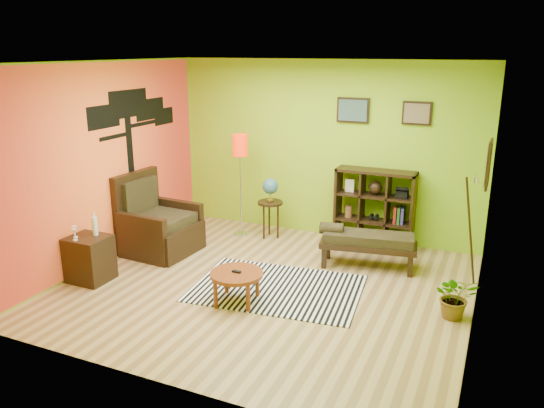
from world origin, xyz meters
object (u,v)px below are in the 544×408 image
at_px(armchair, 157,228).
at_px(bench, 366,241).
at_px(potted_plant, 455,301).
at_px(cube_shelf, 375,209).
at_px(coffee_table, 237,277).
at_px(side_cabinet, 90,258).
at_px(floor_lamp, 240,154).
at_px(globe_table, 270,193).

distance_m(armchair, bench, 3.09).
xyz_separation_m(armchair, potted_plant, (4.32, -0.36, -0.16)).
bearing_deg(bench, cube_shelf, 95.53).
relative_size(armchair, cube_shelf, 0.99).
bearing_deg(coffee_table, bench, 56.08).
xyz_separation_m(coffee_table, side_cabinet, (-2.06, -0.21, -0.03)).
bearing_deg(bench, potted_plant, -38.09).
bearing_deg(potted_plant, cube_shelf, 126.16).
distance_m(floor_lamp, potted_plant, 3.96).
distance_m(side_cabinet, floor_lamp, 2.79).
bearing_deg(globe_table, side_cabinet, -121.12).
bearing_deg(potted_plant, floor_lamp, 156.68).
xyz_separation_m(floor_lamp, bench, (2.18, -0.48, -0.96)).
xyz_separation_m(coffee_table, bench, (1.14, 1.69, 0.05)).
bearing_deg(cube_shelf, armchair, -152.39).
relative_size(side_cabinet, cube_shelf, 0.77).
bearing_deg(potted_plant, bench, 141.91).
relative_size(floor_lamp, cube_shelf, 1.39).
bearing_deg(potted_plant, side_cabinet, -168.91).
distance_m(coffee_table, floor_lamp, 2.61).
height_order(cube_shelf, potted_plant, cube_shelf).
relative_size(bench, potted_plant, 2.65).
height_order(coffee_table, floor_lamp, floor_lamp).
bearing_deg(cube_shelf, globe_table, -169.35).
bearing_deg(armchair, globe_table, 43.08).
xyz_separation_m(globe_table, cube_shelf, (1.62, 0.30, -0.14)).
xyz_separation_m(armchair, side_cabinet, (-0.18, -1.24, -0.05)).
height_order(coffee_table, potted_plant, coffee_table).
height_order(floor_lamp, globe_table, floor_lamp).
bearing_deg(coffee_table, armchair, 151.33).
height_order(armchair, side_cabinet, armchair).
height_order(armchair, cube_shelf, cube_shelf).
xyz_separation_m(armchair, floor_lamp, (0.84, 1.14, 0.99)).
height_order(armchair, floor_lamp, floor_lamp).
relative_size(coffee_table, cube_shelf, 0.53).
distance_m(side_cabinet, globe_table, 2.92).
height_order(side_cabinet, cube_shelf, cube_shelf).
bearing_deg(potted_plant, coffee_table, -164.64).
relative_size(globe_table, potted_plant, 1.90).
relative_size(armchair, floor_lamp, 0.71).
bearing_deg(armchair, bench, 12.30).
bearing_deg(cube_shelf, side_cabinet, -138.25).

